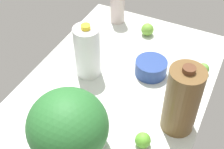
% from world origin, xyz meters
% --- Properties ---
extents(countertop, '(1.20, 0.76, 0.03)m').
position_xyz_m(countertop, '(0.00, 0.00, 0.01)').
color(countertop, silver).
rests_on(countertop, ground).
extents(tumbler_cup, '(0.08, 0.08, 0.19)m').
position_xyz_m(tumbler_cup, '(0.49, 0.21, 0.13)').
color(tumbler_cup, beige).
rests_on(tumbler_cup, countertop).
extents(watermelon, '(0.28, 0.28, 0.25)m').
position_xyz_m(watermelon, '(-0.31, 0.01, 0.15)').
color(watermelon, '#2C7132').
rests_on(watermelon, countertop).
extents(milk_jug, '(0.11, 0.11, 0.25)m').
position_xyz_m(milk_jug, '(0.06, 0.15, 0.15)').
color(milk_jug, white).
rests_on(milk_jug, countertop).
extents(mixing_bowl, '(0.14, 0.14, 0.07)m').
position_xyz_m(mixing_bowl, '(0.18, -0.11, 0.06)').
color(mixing_bowl, navy).
rests_on(mixing_bowl, countertop).
extents(chocolate_milk_jug, '(0.12, 0.12, 0.30)m').
position_xyz_m(chocolate_milk_jug, '(-0.05, -0.30, 0.17)').
color(chocolate_milk_jug, brown).
rests_on(chocolate_milk_jug, countertop).
extents(lime_loose, '(0.06, 0.06, 0.06)m').
position_xyz_m(lime_loose, '(0.44, 0.01, 0.06)').
color(lime_loose, '#6EA836').
rests_on(lime_loose, countertop).
extents(lime_beside_bowl, '(0.05, 0.05, 0.05)m').
position_xyz_m(lime_beside_bowl, '(0.28, -0.31, 0.06)').
color(lime_beside_bowl, '#66AA3F').
rests_on(lime_beside_bowl, countertop).
extents(lime_near_front, '(0.06, 0.06, 0.06)m').
position_xyz_m(lime_near_front, '(-0.19, -0.21, 0.06)').
color(lime_near_front, '#5EAE31').
rests_on(lime_near_front, countertop).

